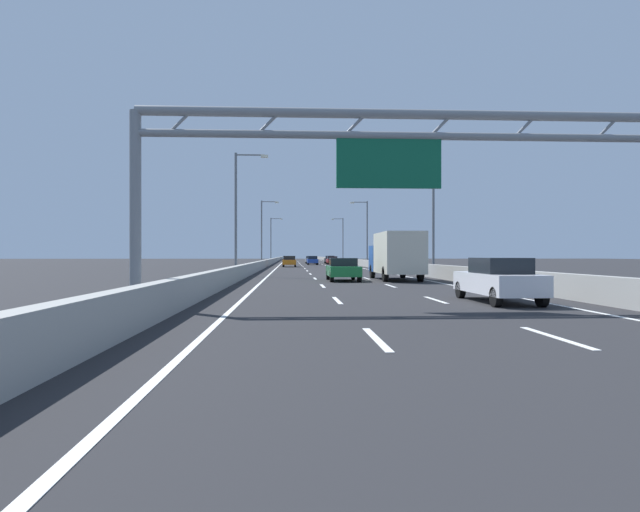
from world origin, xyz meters
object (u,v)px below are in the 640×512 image
object	(u,v)px
streetlamp_left_far	(263,229)
streetlamp_right_mid	(430,207)
streetlamp_left_distant	(272,237)
streetlamp_right_distant	(342,237)
blue_car	(312,260)
streetlamp_right_far	(366,229)
silver_car	(310,260)
white_car	(498,280)
streetlamp_left_mid	(239,206)
orange_car	(289,261)
black_car	(330,260)
green_car	(343,269)
red_car	(332,260)
sign_gantry	(397,155)
box_truck	(396,255)

from	to	relation	value
streetlamp_left_far	streetlamp_right_mid	bearing A→B (deg)	-68.04
streetlamp_left_distant	streetlamp_right_distant	size ratio (longest dim) A/B	1.00
streetlamp_left_distant	blue_car	world-z (taller)	streetlamp_left_distant
streetlamp_right_far	silver_car	world-z (taller)	streetlamp_right_far
streetlamp_right_distant	blue_car	distance (m)	28.36
streetlamp_left_distant	white_car	xyz separation A→B (m)	(11.20, -97.64, -4.61)
streetlamp_left_mid	blue_car	bearing A→B (deg)	80.89
silver_car	blue_car	bearing A→B (deg)	-90.53
orange_car	white_car	xyz separation A→B (m)	(7.40, -55.31, 0.04)
streetlamp_left_mid	black_car	distance (m)	60.52
green_car	red_car	bearing A→B (deg)	86.30
streetlamp_right_far	blue_car	world-z (taller)	streetlamp_right_far
streetlamp_left_far	red_car	distance (m)	17.82
streetlamp_left_distant	green_car	size ratio (longest dim) A/B	2.14
green_car	orange_car	bearing A→B (deg)	95.05
streetlamp_left_mid	silver_car	xyz separation A→B (m)	(7.67, 60.13, -4.66)
sign_gantry	white_car	size ratio (longest dim) A/B	3.64
streetlamp_left_far	streetlamp_right_distant	xyz separation A→B (m)	(14.93, 37.03, 0.00)
streetlamp_right_far	white_car	xyz separation A→B (m)	(-3.73, -60.61, -4.61)
streetlamp_right_mid	orange_car	size ratio (longest dim) A/B	2.25
streetlamp_right_far	green_car	world-z (taller)	streetlamp_right_far
sign_gantry	streetlamp_left_distant	size ratio (longest dim) A/B	1.80
streetlamp_right_distant	streetlamp_left_mid	bearing A→B (deg)	-101.40
green_car	red_car	world-z (taller)	green_car
streetlamp_right_far	black_car	bearing A→B (deg)	99.40
streetlamp_left_mid	orange_car	distance (m)	32.29
red_car	black_car	bearing A→B (deg)	88.72
streetlamp_right_far	orange_car	distance (m)	13.18
streetlamp_left_far	green_car	world-z (taller)	streetlamp_left_far
white_car	green_car	size ratio (longest dim) A/B	1.06
orange_car	black_car	bearing A→B (deg)	74.87
sign_gantry	box_truck	size ratio (longest dim) A/B	2.26
red_car	sign_gantry	bearing A→B (deg)	-92.76
silver_car	red_car	xyz separation A→B (m)	(3.38, -9.92, -0.01)
streetlamp_right_mid	green_car	distance (m)	11.90
white_car	streetlamp_right_mid	bearing A→B (deg)	81.00
streetlamp_left_far	white_car	xyz separation A→B (m)	(11.20, -60.61, -4.61)
black_car	streetlamp_right_far	bearing A→B (deg)	-80.60
green_car	streetlamp_left_mid	bearing A→B (deg)	132.91
white_car	red_car	distance (m)	73.79
streetlamp_left_far	streetlamp_right_far	world-z (taller)	same
streetlamp_right_mid	streetlamp_left_far	xyz separation A→B (m)	(-14.93, 37.03, 0.00)
white_car	box_truck	xyz separation A→B (m)	(-0.35, 16.51, 0.87)
silver_car	box_truck	size ratio (longest dim) A/B	0.61
streetlamp_right_distant	black_car	size ratio (longest dim) A/B	2.15
streetlamp_right_mid	streetlamp_right_far	size ratio (longest dim) A/B	1.00
streetlamp_left_far	blue_car	size ratio (longest dim) A/B	2.09
streetlamp_left_distant	green_car	distance (m)	82.36
streetlamp_left_mid	black_car	bearing A→B (deg)	79.26
blue_car	box_truck	distance (m)	54.27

